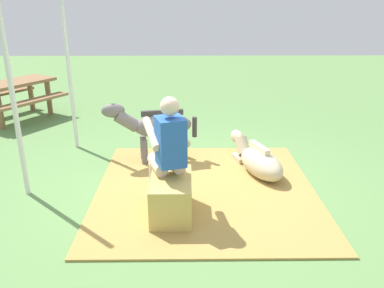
{
  "coord_description": "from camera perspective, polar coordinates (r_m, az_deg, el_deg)",
  "views": [
    {
      "loc": [
        -4.6,
        0.02,
        2.28
      ],
      "look_at": [
        0.04,
        -0.04,
        0.55
      ],
      "focal_mm": 36.98,
      "sensor_mm": 36.0,
      "label": 1
    }
  ],
  "objects": [
    {
      "name": "picnic_bench",
      "position": [
        8.48,
        -24.21,
        7.06
      ],
      "size": [
        1.96,
        1.9,
        0.75
      ],
      "color": "olive",
      "rests_on": "ground"
    },
    {
      "name": "tent_pole_left",
      "position": [
        4.95,
        -24.4,
        5.9
      ],
      "size": [
        0.06,
        0.06,
        2.38
      ],
      "primitive_type": "cylinder",
      "color": "silver",
      "rests_on": "ground"
    },
    {
      "name": "hay_bale",
      "position": [
        4.36,
        -3.0,
        -7.66
      ],
      "size": [
        0.74,
        0.44,
        0.46
      ],
      "primitive_type": "cube",
      "color": "tan",
      "rests_on": "ground"
    },
    {
      "name": "hay_patch",
      "position": [
        5.0,
        1.97,
        -6.57
      ],
      "size": [
        2.84,
        2.71,
        0.02
      ],
      "primitive_type": "cube",
      "color": "#AD8C47",
      "rests_on": "ground"
    },
    {
      "name": "tent_pole_right",
      "position": [
        6.36,
        -17.28,
        9.69
      ],
      "size": [
        0.06,
        0.06,
        2.38
      ],
      "primitive_type": "cylinder",
      "color": "silver",
      "rests_on": "ground"
    },
    {
      "name": "person_seated",
      "position": [
        4.29,
        -3.52,
        -0.68
      ],
      "size": [
        0.72,
        0.55,
        1.34
      ],
      "color": "beige",
      "rests_on": "ground"
    },
    {
      "name": "pony_standing",
      "position": [
        5.68,
        -5.16,
        2.59
      ],
      "size": [
        0.47,
        1.34,
        0.91
      ],
      "color": "slate",
      "rests_on": "ground"
    },
    {
      "name": "ground_plane",
      "position": [
        5.14,
        -0.4,
        -5.9
      ],
      "size": [
        24.0,
        24.0,
        0.0
      ],
      "primitive_type": "plane",
      "color": "#608C4C"
    },
    {
      "name": "pony_lying",
      "position": [
        5.47,
        9.45,
        -2.35
      ],
      "size": [
        1.35,
        0.71,
        0.42
      ],
      "color": "beige",
      "rests_on": "ground"
    }
  ]
}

